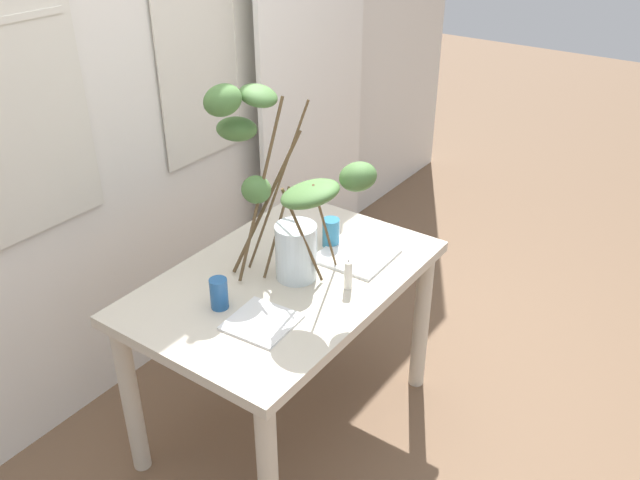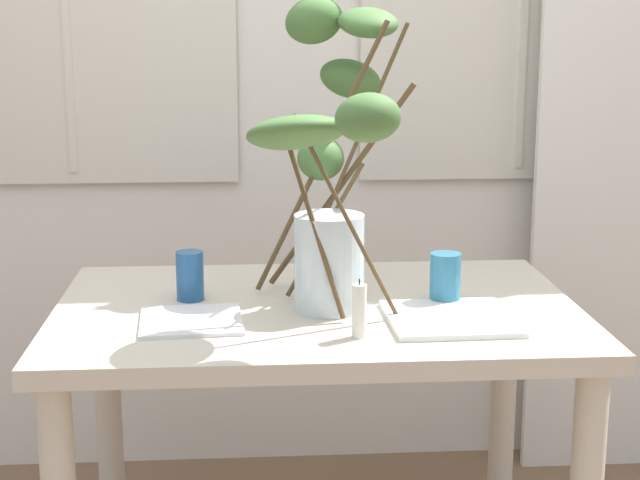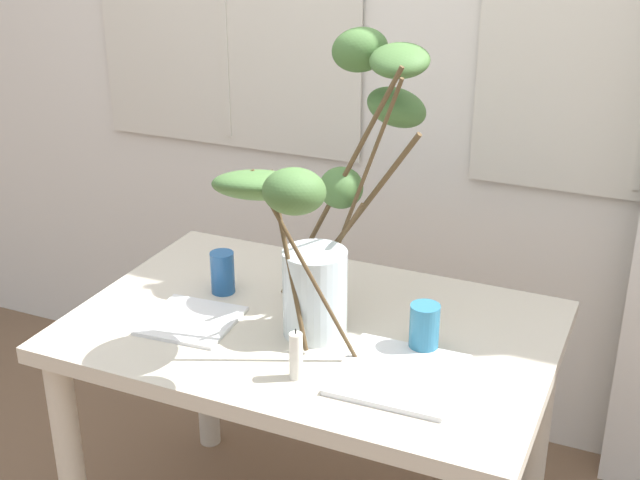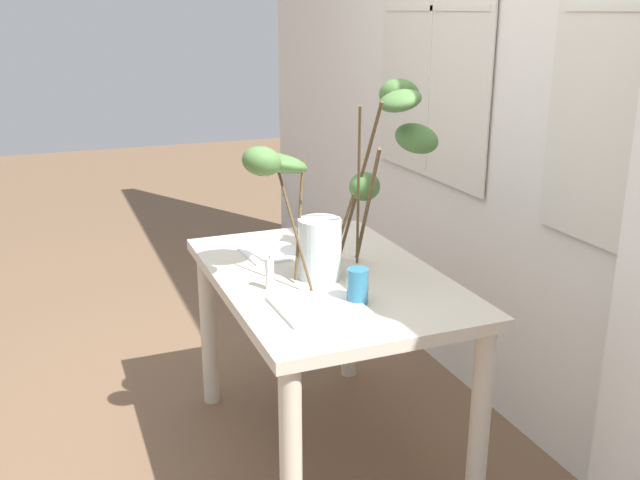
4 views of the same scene
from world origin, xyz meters
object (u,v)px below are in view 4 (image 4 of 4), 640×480
(plate_square_left, at_px, (273,253))
(vase_with_branches, at_px, (339,183))
(drinking_glass_blue_left, at_px, (314,235))
(plate_square_right, at_px, (318,305))
(pillar_candle, at_px, (270,274))
(drinking_glass_blue_right, at_px, (358,286))
(dining_table, at_px, (327,303))

(plate_square_left, bearing_deg, vase_with_branches, 25.40)
(drinking_glass_blue_left, distance_m, plate_square_left, 0.19)
(vase_with_branches, bearing_deg, plate_square_right, -35.82)
(drinking_glass_blue_left, relative_size, pillar_candle, 0.92)
(drinking_glass_blue_right, height_order, plate_square_left, drinking_glass_blue_right)
(plate_square_left, relative_size, pillar_candle, 1.75)
(dining_table, relative_size, plate_square_right, 4.43)
(dining_table, height_order, drinking_glass_blue_right, drinking_glass_blue_right)
(dining_table, height_order, plate_square_right, plate_square_right)
(drinking_glass_blue_right, bearing_deg, plate_square_right, -96.15)
(plate_square_right, distance_m, pillar_candle, 0.24)
(vase_with_branches, relative_size, plate_square_right, 2.77)
(dining_table, relative_size, vase_with_branches, 1.60)
(plate_square_left, relative_size, plate_square_right, 0.81)
(pillar_candle, bearing_deg, vase_with_branches, 97.58)
(plate_square_left, bearing_deg, plate_square_right, -2.88)
(vase_with_branches, xyz_separation_m, plate_square_left, (-0.31, -0.15, -0.34))
(dining_table, xyz_separation_m, drinking_glass_blue_left, (-0.29, 0.06, 0.17))
(plate_square_right, bearing_deg, drinking_glass_blue_left, 159.89)
(drinking_glass_blue_right, bearing_deg, vase_with_branches, 170.58)
(dining_table, relative_size, drinking_glass_blue_left, 10.36)
(dining_table, distance_m, plate_square_right, 0.34)
(dining_table, bearing_deg, drinking_glass_blue_left, 167.64)
(dining_table, height_order, pillar_candle, pillar_candle)
(vase_with_branches, distance_m, plate_square_left, 0.49)
(plate_square_left, bearing_deg, drinking_glass_blue_left, 93.74)
(pillar_candle, bearing_deg, drinking_glass_blue_left, 139.88)
(plate_square_right, bearing_deg, plate_square_left, 177.12)
(dining_table, height_order, drinking_glass_blue_left, drinking_glass_blue_left)
(plate_square_left, bearing_deg, pillar_candle, -19.51)
(vase_with_branches, bearing_deg, drinking_glass_blue_right, -9.42)
(plate_square_left, distance_m, pillar_candle, 0.38)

